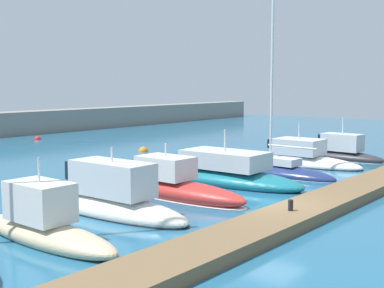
# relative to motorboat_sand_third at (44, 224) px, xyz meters

# --- Properties ---
(ground_plane) EXTENTS (120.00, 120.00, 0.00)m
(ground_plane) POSITION_rel_motorboat_sand_third_xyz_m (8.38, -4.08, -0.62)
(ground_plane) COLOR #236084
(dock_pier) EXTENTS (40.55, 2.24, 0.46)m
(dock_pier) POSITION_rel_motorboat_sand_third_xyz_m (8.38, -5.37, -0.39)
(dock_pier) COLOR brown
(dock_pier) RESTS_ON ground_plane
(motorboat_sand_third) EXTENTS (1.79, 7.04, 3.15)m
(motorboat_sand_third) POSITION_rel_motorboat_sand_third_xyz_m (0.00, 0.00, 0.00)
(motorboat_sand_third) COLOR beige
(motorboat_sand_third) RESTS_ON ground_plane
(motorboat_ivory_fourth) EXTENTS (2.47, 8.85, 3.26)m
(motorboat_ivory_fourth) POSITION_rel_motorboat_sand_third_xyz_m (4.19, 1.44, -0.10)
(motorboat_ivory_fourth) COLOR silver
(motorboat_ivory_fourth) RESTS_ON ground_plane
(motorboat_red_fifth) EXTENTS (2.03, 8.01, 2.80)m
(motorboat_red_fifth) POSITION_rel_motorboat_sand_third_xyz_m (8.21, 1.20, -0.08)
(motorboat_red_fifth) COLOR #B72D28
(motorboat_red_fifth) RESTS_ON ground_plane
(motorboat_teal_sixth) EXTENTS (3.18, 9.89, 3.31)m
(motorboat_teal_sixth) POSITION_rel_motorboat_sand_third_xyz_m (12.78, 1.63, -0.12)
(motorboat_teal_sixth) COLOR #19707F
(motorboat_teal_sixth) RESTS_ON ground_plane
(sailboat_navy_seventh) EXTENTS (2.56, 7.87, 15.21)m
(sailboat_navy_seventh) POSITION_rel_motorboat_sand_third_xyz_m (16.77, 0.51, -0.33)
(sailboat_navy_seventh) COLOR navy
(sailboat_navy_seventh) RESTS_ON ground_plane
(motorboat_white_eighth) EXTENTS (2.87, 9.22, 3.31)m
(motorboat_white_eighth) POSITION_rel_motorboat_sand_third_xyz_m (21.26, 1.58, -0.26)
(motorboat_white_eighth) COLOR white
(motorboat_white_eighth) RESTS_ON ground_plane
(motorboat_charcoal_ninth) EXTENTS (2.07, 6.79, 3.26)m
(motorboat_charcoal_ninth) POSITION_rel_motorboat_sand_third_xyz_m (25.10, 0.23, -0.10)
(motorboat_charcoal_ninth) COLOR #2D2D33
(motorboat_charcoal_ninth) RESTS_ON ground_plane
(mooring_buoy_red) EXTENTS (0.65, 0.65, 0.65)m
(mooring_buoy_red) POSITION_rel_motorboat_sand_third_xyz_m (19.65, 28.70, -0.62)
(mooring_buoy_red) COLOR red
(mooring_buoy_red) RESTS_ON ground_plane
(mooring_buoy_orange) EXTENTS (0.78, 0.78, 0.78)m
(mooring_buoy_orange) POSITION_rel_motorboat_sand_third_xyz_m (19.54, 14.29, -0.62)
(mooring_buoy_orange) COLOR orange
(mooring_buoy_orange) RESTS_ON ground_plane
(dock_bollard) EXTENTS (0.20, 0.20, 0.44)m
(dock_bollard) POSITION_rel_motorboat_sand_third_xyz_m (7.64, -5.37, 0.06)
(dock_bollard) COLOR black
(dock_bollard) RESTS_ON dock_pier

